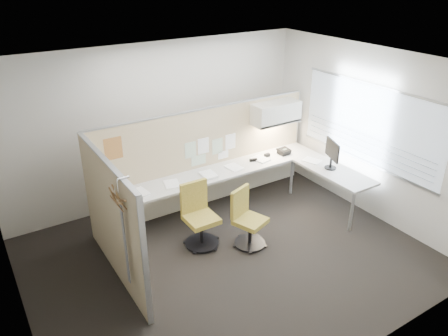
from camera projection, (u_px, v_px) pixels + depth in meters
floor at (228, 257)px, 6.45m from camera, size 5.50×4.50×0.01m
ceiling at (229, 67)px, 5.25m from camera, size 5.50×4.50×0.01m
wall_back at (158, 124)px, 7.57m from camera, size 5.50×0.02×2.80m
wall_front at (358, 260)px, 4.13m from camera, size 5.50×0.02×2.80m
wall_left at (7, 234)px, 4.52m from camera, size 0.02×4.50×2.80m
wall_right at (369, 133)px, 7.18m from camera, size 0.02×4.50×2.80m
window_pane at (369, 125)px, 7.10m from camera, size 0.01×2.80×1.30m
partition_back at (205, 158)px, 7.56m from camera, size 4.10×0.06×1.75m
partition_left at (112, 221)px, 5.73m from camera, size 0.06×2.20×1.75m
desk at (238, 177)px, 7.50m from camera, size 4.00×2.07×0.73m
overhead_bin at (276, 113)px, 7.78m from camera, size 0.90×0.36×0.38m
task_light_strip at (275, 124)px, 7.87m from camera, size 0.60×0.06×0.02m
pinned_papers at (210, 149)px, 7.51m from camera, size 1.01×0.00×0.47m
poster at (113, 149)px, 6.53m from camera, size 0.28×0.00×0.35m
chair_left at (199, 217)px, 6.59m from camera, size 0.52×0.52×0.98m
chair_right at (247, 220)px, 6.59m from camera, size 0.54×0.56×0.90m
monitor at (332, 153)px, 7.38m from camera, size 0.20×0.46×0.51m
phone at (284, 152)px, 8.04m from camera, size 0.22×0.21×0.12m
stapler at (253, 160)px, 7.76m from camera, size 0.15×0.08×0.05m
tape_dispenser at (267, 155)px, 7.95m from camera, size 0.10×0.06×0.06m
coat_hook at (119, 208)px, 4.97m from camera, size 0.18×0.47×1.40m
paper_stack_0 at (139, 193)px, 6.68m from camera, size 0.26×0.33×0.03m
paper_stack_1 at (172, 184)px, 6.96m from camera, size 0.29×0.35×0.02m
paper_stack_2 at (208, 175)px, 7.23m from camera, size 0.25×0.32×0.04m
paper_stack_3 at (234, 167)px, 7.53m from camera, size 0.26×0.32×0.01m
paper_stack_4 at (261, 159)px, 7.83m from camera, size 0.28×0.34×0.02m
paper_stack_5 at (312, 161)px, 7.78m from camera, size 0.32×0.36×0.02m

